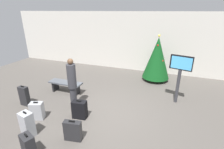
{
  "coord_description": "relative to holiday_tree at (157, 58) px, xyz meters",
  "views": [
    {
      "loc": [
        1.88,
        -4.43,
        3.29
      ],
      "look_at": [
        -0.22,
        1.35,
        0.9
      ],
      "focal_mm": 26.7,
      "sensor_mm": 36.0,
      "label": 1
    }
  ],
  "objects": [
    {
      "name": "traveller_0",
      "position": [
        -2.44,
        -3.59,
        -0.17
      ],
      "size": [
        0.37,
        0.37,
        1.82
      ],
      "color": "#333338",
      "rests_on": "ground_plane"
    },
    {
      "name": "suitcase_0",
      "position": [
        -1.6,
        -4.99,
        -0.86
      ],
      "size": [
        0.49,
        0.25,
        0.62
      ],
      "color": "#232326",
      "rests_on": "ground_plane"
    },
    {
      "name": "suitcase_1",
      "position": [
        -4.23,
        -4.06,
        -0.78
      ],
      "size": [
        0.36,
        0.19,
        0.77
      ],
      "color": "#232326",
      "rests_on": "ground_plane"
    },
    {
      "name": "waiting_bench",
      "position": [
        -3.41,
        -2.68,
        -0.79
      ],
      "size": [
        1.44,
        0.44,
        0.48
      ],
      "color": "#4C5159",
      "rests_on": "ground_plane"
    },
    {
      "name": "holiday_tree",
      "position": [
        0.0,
        0.0,
        0.0
      ],
      "size": [
        1.3,
        1.3,
        2.25
      ],
      "color": "#4C3319",
      "rests_on": "ground_plane"
    },
    {
      "name": "suitcase_5",
      "position": [
        -3.19,
        -4.56,
        -0.86
      ],
      "size": [
        0.45,
        0.37,
        0.61
      ],
      "color": "#9EA0A5",
      "rests_on": "ground_plane"
    },
    {
      "name": "flight_info_kiosk",
      "position": [
        0.99,
        -1.92,
        0.1
      ],
      "size": [
        0.76,
        0.27,
        1.82
      ],
      "color": "#333338",
      "rests_on": "ground_plane"
    },
    {
      "name": "suitcase_6",
      "position": [
        -2.85,
        -5.27,
        -0.78
      ],
      "size": [
        0.4,
        0.33,
        0.77
      ],
      "color": "#9EA0A5",
      "rests_on": "ground_plane"
    },
    {
      "name": "suitcase_4",
      "position": [
        -2.3,
        -5.8,
        -0.85
      ],
      "size": [
        0.43,
        0.35,
        0.62
      ],
      "color": "#232326",
      "rests_on": "ground_plane"
    },
    {
      "name": "suitcase_2",
      "position": [
        -1.94,
        -4.05,
        -0.85
      ],
      "size": [
        0.48,
        0.31,
        0.64
      ],
      "color": "black",
      "rests_on": "ground_plane"
    },
    {
      "name": "ground_plane",
      "position": [
        -1.27,
        -3.57,
        -1.14
      ],
      "size": [
        16.0,
        16.0,
        0.0
      ],
      "primitive_type": "plane",
      "color": "#514C47"
    },
    {
      "name": "back_wall",
      "position": [
        -1.27,
        1.23,
        0.47
      ],
      "size": [
        16.0,
        0.2,
        3.23
      ],
      "primitive_type": "cube",
      "color": "beige",
      "rests_on": "ground_plane"
    }
  ]
}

